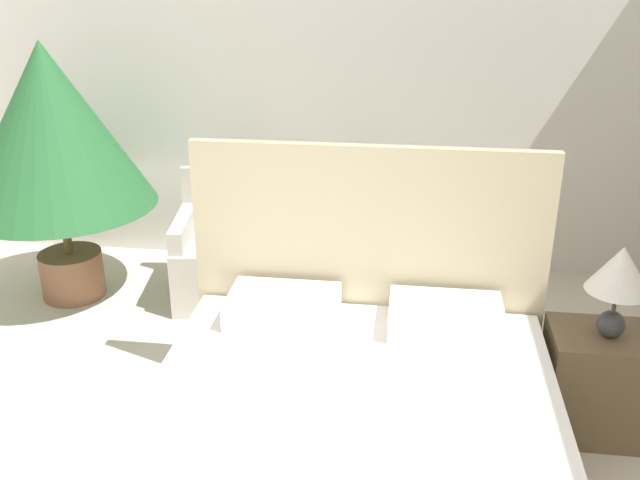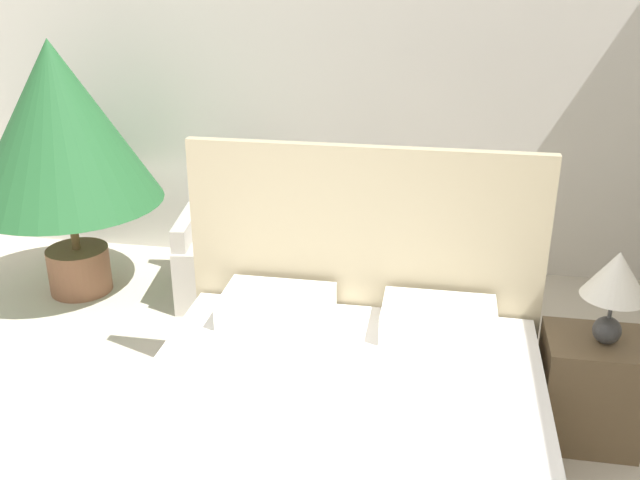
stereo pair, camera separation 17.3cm
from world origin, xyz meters
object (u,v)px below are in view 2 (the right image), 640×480
Objects in this scene: nightstand at (589,389)px; table_lamp at (616,280)px; armchair_near_window_right at (351,267)px; bed at (333,461)px; potted_palm at (59,128)px; armchair_near_window_left at (225,258)px.

table_lamp is at bearing -36.70° from nightstand.
armchair_near_window_right is 1.88m from nightstand.
bed is 3.06m from potted_palm.
armchair_near_window_left is at bearing 151.24° from table_lamp.
armchair_near_window_right is at bearing -7.48° from armchair_near_window_left.
bed is 1.44m from nightstand.
table_lamp is (1.23, 0.78, 0.60)m from bed.
bed reaches higher than armchair_near_window_left.
potted_palm reaches higher than armchair_near_window_right.
bed is at bearing -89.87° from armchair_near_window_right.
table_lamp reaches higher than armchair_near_window_left.
table_lamp is (2.35, -1.29, 0.63)m from armchair_near_window_left.
armchair_near_window_right is 2.22m from potted_palm.
nightstand is at bearing 143.30° from table_lamp.
potted_palm reaches higher than bed.
armchair_near_window_left is 2.76m from table_lamp.
nightstand is 1.19× the size of table_lamp.
bed is 1.22× the size of potted_palm.
armchair_near_window_left is 1.83× the size of table_lamp.
bed is 2.08m from armchair_near_window_right.
bed is at bearing -41.34° from potted_palm.
table_lamp is at bearing 32.50° from bed.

